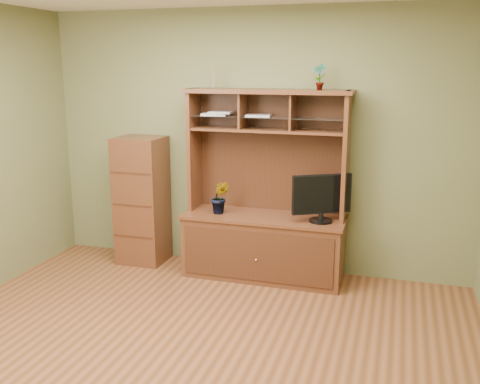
% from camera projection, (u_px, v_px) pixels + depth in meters
% --- Properties ---
extents(room, '(4.54, 4.04, 2.74)m').
position_uv_depth(room, '(177.00, 180.00, 3.70)').
color(room, '#583119').
rests_on(room, ground).
extents(media_hutch, '(1.66, 0.61, 1.90)m').
position_uv_depth(media_hutch, '(264.00, 227.00, 5.45)').
color(media_hutch, '#4F2516').
rests_on(media_hutch, room).
extents(monitor, '(0.53, 0.33, 0.47)m').
position_uv_depth(monitor, '(322.00, 197.00, 5.12)').
color(monitor, black).
rests_on(monitor, media_hutch).
extents(orchid_plant, '(0.21, 0.18, 0.34)m').
position_uv_depth(orchid_plant, '(220.00, 197.00, 5.42)').
color(orchid_plant, '#2D5D1F').
rests_on(orchid_plant, media_hutch).
extents(top_plant, '(0.15, 0.12, 0.24)m').
position_uv_depth(top_plant, '(319.00, 77.00, 5.03)').
color(top_plant, '#295B20').
rests_on(top_plant, media_hutch).
extents(reed_diffuser, '(0.05, 0.05, 0.26)m').
position_uv_depth(reed_diffuser, '(213.00, 78.00, 5.33)').
color(reed_diffuser, silver).
rests_on(reed_diffuser, media_hutch).
extents(magazines, '(0.74, 0.23, 0.04)m').
position_uv_depth(magazines, '(230.00, 114.00, 5.36)').
color(magazines, silver).
rests_on(magazines, media_hutch).
extents(side_cabinet, '(0.49, 0.45, 1.38)m').
position_uv_depth(side_cabinet, '(142.00, 200.00, 5.83)').
color(side_cabinet, '#4F2516').
rests_on(side_cabinet, room).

